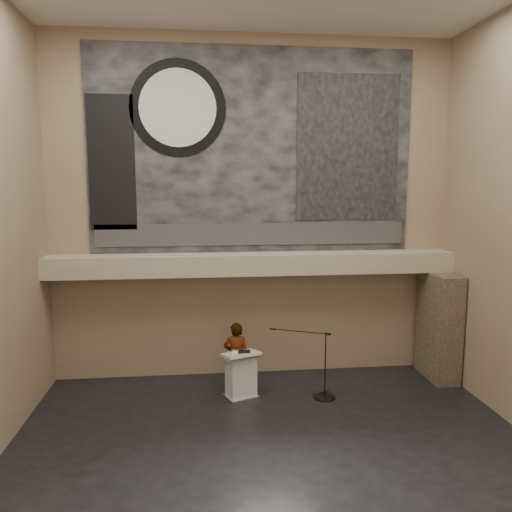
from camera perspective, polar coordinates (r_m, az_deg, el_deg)
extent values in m
plane|color=black|center=(9.90, 2.19, -21.49)|extent=(10.00, 10.00, 0.00)
cube|color=#897257|center=(12.58, -0.40, 5.26)|extent=(10.00, 0.02, 8.50)
cube|color=#897257|center=(4.72, 9.63, 0.10)|extent=(10.00, 0.02, 8.50)
cube|color=tan|center=(12.32, -0.20, -0.88)|extent=(10.00, 0.80, 0.50)
cylinder|color=#B2893D|center=(12.25, -7.65, -2.34)|extent=(0.04, 0.04, 0.06)
cylinder|color=#B2893D|center=(12.66, 8.41, -2.01)|extent=(0.04, 0.04, 0.06)
cube|color=black|center=(12.55, -0.39, 11.88)|extent=(8.00, 0.05, 5.00)
cube|color=#303030|center=(12.55, -0.37, 2.51)|extent=(7.76, 0.02, 0.55)
cylinder|color=black|center=(12.56, -8.92, 16.37)|extent=(2.30, 0.02, 2.30)
cylinder|color=silver|center=(12.54, -8.93, 16.38)|extent=(1.84, 0.02, 1.84)
cube|color=black|center=(12.99, 10.46, 12.07)|extent=(2.60, 0.02, 3.60)
cube|color=black|center=(12.61, -16.19, 10.18)|extent=(1.10, 0.02, 3.20)
cube|color=#433729|center=(13.55, 20.15, -7.48)|extent=(0.60, 1.40, 2.70)
cube|color=silver|center=(11.96, -1.71, -15.76)|extent=(0.85, 0.75, 0.08)
cube|color=white|center=(11.76, -1.72, -13.45)|extent=(0.73, 0.62, 0.96)
cube|color=white|center=(11.56, -1.72, -11.13)|extent=(0.94, 0.81, 0.14)
cube|color=black|center=(11.55, -1.36, -10.90)|extent=(0.29, 0.24, 0.04)
cube|color=white|center=(11.54, -2.21, -11.00)|extent=(0.25, 0.32, 0.00)
imported|color=silver|center=(12.08, -2.27, -11.44)|extent=(0.68, 0.52, 1.68)
cylinder|color=black|center=(12.11, 7.84, -15.67)|extent=(0.52, 0.52, 0.02)
cylinder|color=black|center=(11.82, 7.92, -12.25)|extent=(0.03, 0.03, 1.57)
cylinder|color=black|center=(11.70, 4.91, -8.57)|extent=(1.28, 0.61, 0.02)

